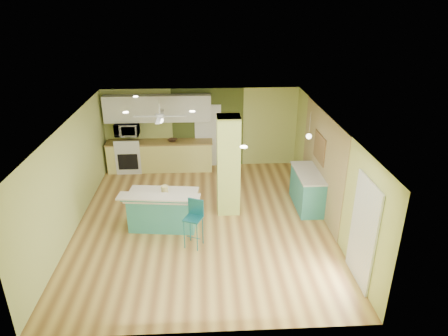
{
  "coord_description": "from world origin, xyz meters",
  "views": [
    {
      "loc": [
        0.06,
        -8.43,
        5.1
      ],
      "look_at": [
        0.54,
        0.4,
        1.23
      ],
      "focal_mm": 32.0,
      "sensor_mm": 36.0,
      "label": 1
    }
  ],
  "objects_px": {
    "fruit_bowl": "(173,140)",
    "side_counter": "(307,189)",
    "bar_stool": "(194,216)",
    "canister": "(165,189)",
    "peninsula": "(163,209)"
  },
  "relations": [
    {
      "from": "fruit_bowl",
      "to": "side_counter",
      "type": "bearing_deg",
      "value": -35.6
    },
    {
      "from": "bar_stool",
      "to": "canister",
      "type": "distance_m",
      "value": 1.13
    },
    {
      "from": "bar_stool",
      "to": "fruit_bowl",
      "type": "xyz_separation_m",
      "value": [
        -0.72,
        4.16,
        0.25
      ]
    },
    {
      "from": "peninsula",
      "to": "fruit_bowl",
      "type": "xyz_separation_m",
      "value": [
        0.03,
        3.37,
        0.52
      ]
    },
    {
      "from": "fruit_bowl",
      "to": "peninsula",
      "type": "bearing_deg",
      "value": -90.58
    },
    {
      "from": "fruit_bowl",
      "to": "canister",
      "type": "bearing_deg",
      "value": -89.57
    },
    {
      "from": "peninsula",
      "to": "canister",
      "type": "bearing_deg",
      "value": 58.81
    },
    {
      "from": "canister",
      "to": "bar_stool",
      "type": "bearing_deg",
      "value": -51.21
    },
    {
      "from": "bar_stool",
      "to": "peninsula",
      "type": "bearing_deg",
      "value": 157.46
    },
    {
      "from": "bar_stool",
      "to": "canister",
      "type": "relative_size",
      "value": 6.23
    },
    {
      "from": "canister",
      "to": "peninsula",
      "type": "bearing_deg",
      "value": -127.72
    },
    {
      "from": "canister",
      "to": "side_counter",
      "type": "bearing_deg",
      "value": 11.4
    },
    {
      "from": "bar_stool",
      "to": "side_counter",
      "type": "bearing_deg",
      "value": 52.63
    },
    {
      "from": "canister",
      "to": "fruit_bowl",
      "type": "bearing_deg",
      "value": 90.43
    },
    {
      "from": "side_counter",
      "to": "canister",
      "type": "height_order",
      "value": "canister"
    }
  ]
}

